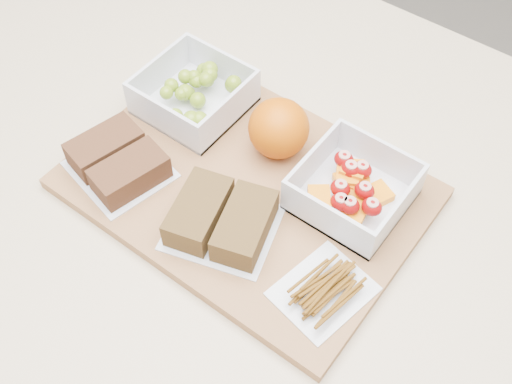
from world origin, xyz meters
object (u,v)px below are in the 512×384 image
cutting_board (246,188)px  sandwich_bag_left (118,161)px  orange (279,128)px  grape_container (196,94)px  sandwich_bag_center (222,219)px  pretzel_bag (324,287)px  fruit_container (353,190)px

cutting_board → sandwich_bag_left: (-0.14, -0.08, 0.03)m
orange → sandwich_bag_left: size_ratio=0.56×
grape_container → sandwich_bag_center: size_ratio=0.85×
cutting_board → grape_container: bearing=153.6°
sandwich_bag_center → pretzel_bag: 0.14m
fruit_container → grape_container: bearing=177.9°
pretzel_bag → orange: bearing=139.3°
sandwich_bag_left → sandwich_bag_center: (0.16, 0.01, 0.00)m
cutting_board → sandwich_bag_left: size_ratio=3.07×
cutting_board → pretzel_bag: (0.16, -0.07, 0.02)m
sandwich_bag_left → pretzel_bag: bearing=2.0°
fruit_container → sandwich_bag_left: size_ratio=0.91×
sandwich_bag_left → pretzel_bag: (0.30, 0.01, -0.01)m
pretzel_bag → sandwich_bag_left: bearing=-178.0°
grape_container → sandwich_bag_left: (-0.01, -0.14, -0.01)m
pretzel_bag → sandwich_bag_center: bearing=-179.6°
grape_container → orange: size_ratio=1.65×
pretzel_bag → fruit_container: bearing=108.5°
grape_container → orange: orange is taller
sandwich_bag_left → pretzel_bag: sandwich_bag_left is taller
fruit_container → sandwich_bag_center: (-0.10, -0.13, -0.00)m
cutting_board → orange: size_ratio=5.44×
cutting_board → orange: (-0.00, 0.07, 0.05)m
pretzel_bag → cutting_board: bearing=157.0°
cutting_board → pretzel_bag: size_ratio=3.62×
cutting_board → sandwich_bag_left: bearing=-151.0°
fruit_container → sandwich_bag_center: bearing=-128.2°
orange → pretzel_bag: size_ratio=0.67×
grape_container → pretzel_bag: bearing=-24.6°
fruit_container → sandwich_bag_center: 0.16m
sandwich_bag_center → pretzel_bag: (0.14, 0.00, -0.01)m
grape_container → fruit_container: (0.25, -0.01, -0.00)m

